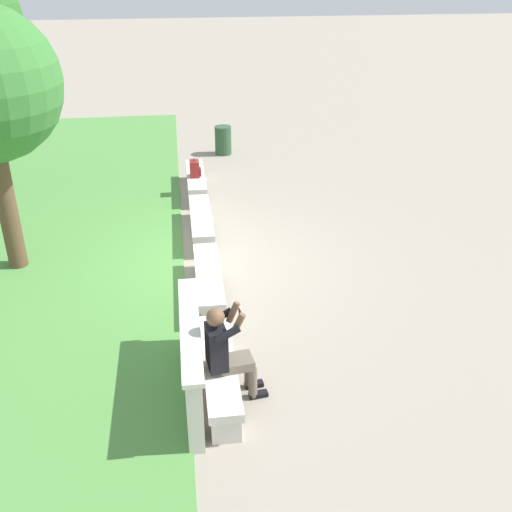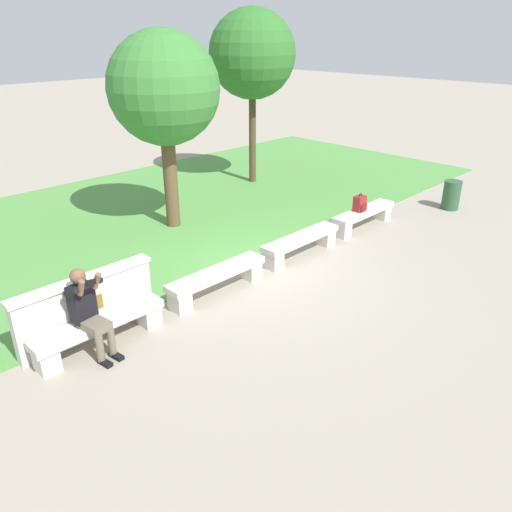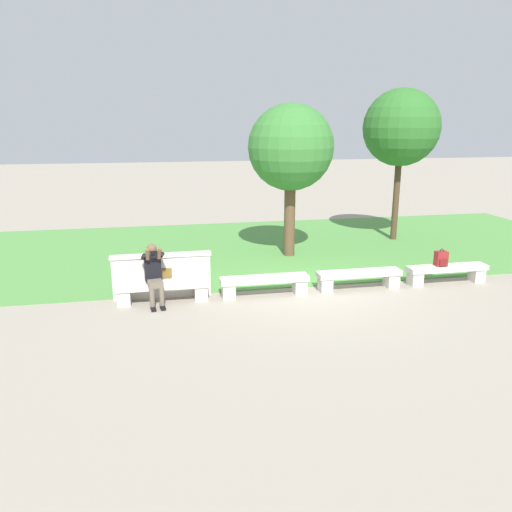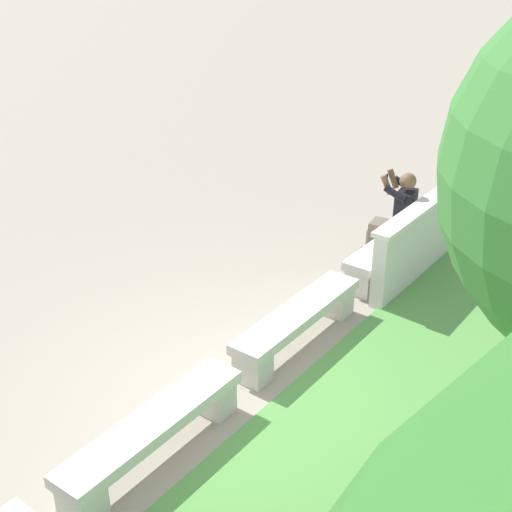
# 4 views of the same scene
# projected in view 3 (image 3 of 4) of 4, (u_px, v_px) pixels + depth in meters

# --- Properties ---
(ground_plane) EXTENTS (80.00, 80.00, 0.00)m
(ground_plane) POSITION_uv_depth(u_px,v_px,m) (312.00, 292.00, 11.64)
(ground_plane) COLOR gray
(grass_strip) EXTENTS (20.88, 8.00, 0.03)m
(grass_strip) POSITION_uv_depth(u_px,v_px,m) (271.00, 247.00, 15.79)
(grass_strip) COLOR #518E42
(grass_strip) RESTS_ON ground
(bench_main) EXTENTS (2.03, 0.40, 0.45)m
(bench_main) POSITION_uv_depth(u_px,v_px,m) (163.00, 289.00, 10.92)
(bench_main) COLOR beige
(bench_main) RESTS_ON ground
(bench_near) EXTENTS (2.03, 0.40, 0.45)m
(bench_near) POSITION_uv_depth(u_px,v_px,m) (265.00, 283.00, 11.35)
(bench_near) COLOR beige
(bench_near) RESTS_ON ground
(bench_mid) EXTENTS (2.03, 0.40, 0.45)m
(bench_mid) POSITION_uv_depth(u_px,v_px,m) (359.00, 277.00, 11.78)
(bench_mid) COLOR beige
(bench_mid) RESTS_ON ground
(bench_far) EXTENTS (2.03, 0.40, 0.45)m
(bench_far) POSITION_uv_depth(u_px,v_px,m) (447.00, 271.00, 12.21)
(bench_far) COLOR beige
(bench_far) RESTS_ON ground
(backrest_wall_with_plaque) EXTENTS (2.22, 0.24, 1.01)m
(backrest_wall_with_plaque) POSITION_uv_depth(u_px,v_px,m) (162.00, 275.00, 11.18)
(backrest_wall_with_plaque) COLOR beige
(backrest_wall_with_plaque) RESTS_ON ground
(person_photographer) EXTENTS (0.51, 0.76, 1.32)m
(person_photographer) POSITION_uv_depth(u_px,v_px,m) (154.00, 272.00, 10.70)
(person_photographer) COLOR black
(person_photographer) RESTS_ON ground
(backpack) EXTENTS (0.28, 0.24, 0.43)m
(backpack) POSITION_uv_depth(u_px,v_px,m) (441.00, 259.00, 12.11)
(backpack) COLOR maroon
(backpack) RESTS_ON bench_far
(tree_behind_wall) EXTENTS (2.42, 2.42, 4.36)m
(tree_behind_wall) POSITION_uv_depth(u_px,v_px,m) (291.00, 148.00, 13.97)
(tree_behind_wall) COLOR brown
(tree_behind_wall) RESTS_ON ground
(tree_left_background) EXTENTS (2.44, 2.44, 4.89)m
(tree_left_background) POSITION_uv_depth(u_px,v_px,m) (401.00, 128.00, 15.84)
(tree_left_background) COLOR #4C3826
(tree_left_background) RESTS_ON ground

